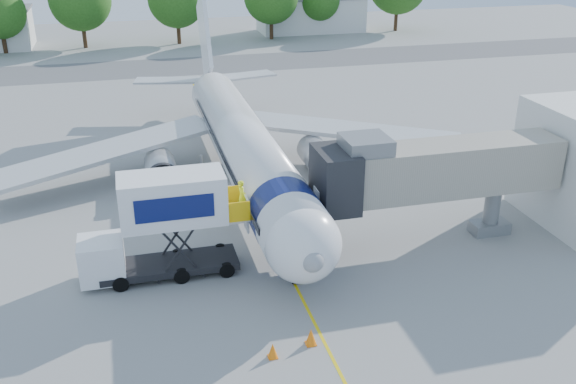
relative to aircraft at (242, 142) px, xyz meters
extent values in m
plane|color=gray|center=(0.00, -4.12, -2.95)|extent=(160.00, 160.00, 0.00)
cube|color=yellow|center=(0.00, -4.12, -2.94)|extent=(0.15, 70.00, 0.01)
cube|color=#59595B|center=(0.00, 37.88, -2.94)|extent=(120.00, 10.00, 0.01)
cylinder|color=white|center=(0.00, -1.12, 0.05)|extent=(3.70, 28.00, 3.70)
sphere|color=white|center=(0.00, -15.12, 0.05)|extent=(3.70, 3.70, 3.70)
sphere|color=gray|center=(0.00, -16.67, 0.05)|extent=(1.10, 1.10, 1.10)
cone|color=white|center=(0.00, 15.88, 0.05)|extent=(3.70, 6.00, 3.70)
cube|color=white|center=(0.00, 16.88, 4.25)|extent=(0.35, 7.26, 8.29)
cube|color=#B5B8BA|center=(9.00, 2.38, -0.65)|extent=(16.17, 9.32, 1.42)
cube|color=#B5B8BA|center=(-9.00, 2.38, -0.65)|extent=(16.17, 9.32, 1.42)
cylinder|color=#999BA0|center=(5.50, 0.38, -1.65)|extent=(2.10, 3.60, 2.10)
cylinder|color=#999BA0|center=(-5.50, 0.38, -1.65)|extent=(2.10, 3.60, 2.10)
cube|color=black|center=(0.00, -15.42, 0.50)|extent=(2.60, 1.39, 0.81)
cylinder|color=#0B1450|center=(0.00, -12.12, 0.05)|extent=(3.73, 2.00, 3.73)
cylinder|color=silver|center=(0.00, -13.62, -2.20)|extent=(0.16, 0.16, 1.50)
cylinder|color=black|center=(0.00, -13.62, -2.63)|extent=(0.25, 0.64, 0.64)
cylinder|color=black|center=(2.60, 1.88, -2.50)|extent=(0.35, 0.90, 0.90)
cylinder|color=black|center=(-2.60, 1.88, -2.50)|extent=(0.35, 0.90, 0.90)
cube|color=#A09889|center=(9.00, -11.12, 1.45)|extent=(13.60, 2.60, 2.80)
cube|color=black|center=(2.90, -11.12, 1.45)|extent=(2.00, 3.20, 3.20)
cube|color=slate|center=(4.50, -11.12, 3.25)|extent=(2.40, 2.40, 0.80)
cylinder|color=slate|center=(12.50, -11.12, -1.45)|extent=(0.90, 0.90, 3.00)
cube|color=slate|center=(12.50, -11.12, -2.60)|extent=(2.20, 1.20, 0.70)
cylinder|color=black|center=(11.60, -11.12, -2.60)|extent=(0.30, 0.70, 0.70)
cylinder|color=black|center=(13.40, -11.12, -2.60)|extent=(0.30, 0.70, 0.70)
cube|color=black|center=(-6.00, -11.12, -2.40)|extent=(7.00, 2.30, 0.35)
cube|color=white|center=(-9.30, -11.12, -1.60)|extent=(2.20, 2.20, 2.10)
cube|color=black|center=(-9.30, -11.12, -1.15)|extent=(1.90, 2.10, 0.70)
cube|color=white|center=(-5.60, -11.12, 1.30)|extent=(5.20, 2.40, 2.50)
cube|color=#0B1450|center=(-5.60, -12.34, 1.30)|extent=(3.80, 0.04, 1.20)
cube|color=silver|center=(-2.45, -11.12, 0.10)|extent=(1.10, 2.20, 0.10)
cube|color=yellow|center=(-2.45, -12.17, 0.65)|extent=(1.10, 0.06, 1.10)
cube|color=yellow|center=(-2.45, -10.07, 0.65)|extent=(1.10, 0.06, 1.10)
cylinder|color=black|center=(-3.20, -12.17, -2.55)|extent=(0.80, 0.25, 0.80)
cylinder|color=black|center=(-3.20, -10.07, -2.55)|extent=(0.80, 0.25, 0.80)
cylinder|color=black|center=(-8.50, -12.17, -2.55)|extent=(0.80, 0.25, 0.80)
cylinder|color=black|center=(-8.50, -10.07, -2.55)|extent=(0.80, 0.25, 0.80)
imported|color=#DCF019|center=(-2.10, -11.12, 1.03)|extent=(0.53, 0.71, 1.75)
cube|color=white|center=(-2.02, -20.32, -2.31)|extent=(3.55, 2.68, 1.27)
cube|color=#0B1450|center=(-2.02, -20.32, -1.91)|extent=(2.25, 2.10, 0.32)
cylinder|color=black|center=(-3.43, -20.19, -2.63)|extent=(0.67, 0.44, 0.63)
cylinder|color=black|center=(-0.61, -20.44, -2.63)|extent=(0.67, 0.44, 0.63)
cylinder|color=black|center=(-1.07, -19.26, -2.63)|extent=(0.67, 0.44, 0.63)
cone|color=orange|center=(-2.42, -19.09, -2.60)|extent=(0.44, 0.44, 0.70)
cube|color=orange|center=(-2.42, -19.09, -2.93)|extent=(0.40, 0.40, 0.04)
cone|color=orange|center=(-0.61, -18.64, -2.55)|extent=(0.50, 0.50, 0.79)
cube|color=orange|center=(-0.61, -18.64, -2.92)|extent=(0.45, 0.45, 0.05)
cube|color=silver|center=(22.00, 57.88, -0.45)|extent=(16.00, 7.00, 5.00)
cylinder|color=#382314|center=(-22.12, 51.81, -1.42)|extent=(0.56, 0.56, 3.06)
cylinder|color=#382314|center=(-11.92, 52.91, -1.08)|extent=(0.56, 0.56, 3.73)
sphere|color=#245316|center=(-11.92, 52.91, 3.48)|extent=(8.29, 8.29, 8.29)
cylinder|color=#382314|center=(0.93, 52.60, -1.15)|extent=(0.56, 0.56, 3.59)
cylinder|color=#382314|center=(14.47, 52.77, -1.17)|extent=(0.56, 0.56, 3.56)
cylinder|color=#382314|center=(22.53, 55.69, -1.48)|extent=(0.56, 0.56, 2.94)
sphere|color=#245316|center=(22.53, 55.69, 2.11)|extent=(6.53, 6.53, 6.53)
cylinder|color=#382314|center=(35.17, 55.09, -0.91)|extent=(0.56, 0.56, 4.08)
camera|label=1|loc=(-7.35, -40.56, 14.33)|focal=40.00mm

